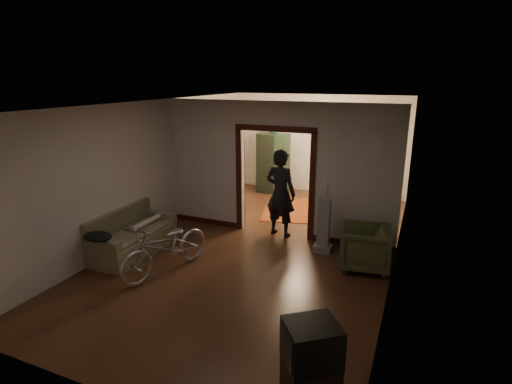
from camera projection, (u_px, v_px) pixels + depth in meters
The scene contains 24 objects.
floor at pixel (262, 246), 8.01m from camera, with size 5.00×8.50×0.01m, color #341B10.
ceiling at pixel (262, 103), 7.23m from camera, with size 5.00×8.50×0.01m, color white.
wall_back at pixel (318, 145), 11.38m from camera, with size 5.00×0.02×2.80m, color beige.
wall_left at pixel (154, 167), 8.55m from camera, with size 0.02×8.50×2.80m, color beige.
wall_right at pixel (400, 192), 6.68m from camera, with size 0.02×8.50×2.80m, color beige.
partition_wall at pixel (276, 170), 8.28m from camera, with size 5.00×0.14×2.80m, color beige.
door_casing at pixel (276, 184), 8.36m from camera, with size 1.74×0.20×2.32m, color #34110B.
far_window at pixel (343, 141), 11.04m from camera, with size 0.98×0.06×1.28m, color black.
chandelier at pixel (301, 116), 9.56m from camera, with size 0.24×0.24×0.24m, color #FFE0A5.
light_switch at pixel (324, 183), 7.86m from camera, with size 0.08×0.01×0.12m, color silver.
sofa at pixel (133, 232), 7.59m from camera, with size 0.80×1.79×0.82m, color #656243.
rolled_paper at pixel (146, 222), 7.78m from camera, with size 0.10×0.10×0.80m, color beige.
jacket at pixel (98, 237), 6.69m from camera, with size 0.51×0.39×0.15m, color black.
bicycle at pixel (166, 247), 6.78m from camera, with size 0.63×1.80×0.95m, color silver.
armchair at pixel (364, 247), 6.98m from camera, with size 0.82×0.85×0.77m, color #464D2B.
tv_stand at pixel (310, 381), 4.13m from camera, with size 0.51×0.47×0.47m, color black.
crt_tv at pixel (312, 344), 4.00m from camera, with size 0.52×0.47×0.45m, color black.
vacuum at pixel (324, 225), 7.58m from camera, with size 0.33×0.27×1.08m, color gray.
person at pixel (281, 193), 8.30m from camera, with size 0.68×0.44×1.86m, color black.
oriental_rug at pixel (295, 210), 10.15m from camera, with size 1.50×1.96×0.01m, color maroon.
locker at pixel (273, 163), 11.48m from camera, with size 0.86×0.48×1.72m, color #1F3421.
globe at pixel (273, 126), 11.18m from camera, with size 0.25×0.25×0.25m, color #1E5972.
desk at pixel (349, 190), 10.77m from camera, with size 0.89×0.50×0.66m, color black.
desk_chair at pixel (331, 189), 10.39m from camera, with size 0.39×0.39×0.89m, color black.
Camera 1 is at (2.78, -6.85, 3.26)m, focal length 28.00 mm.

